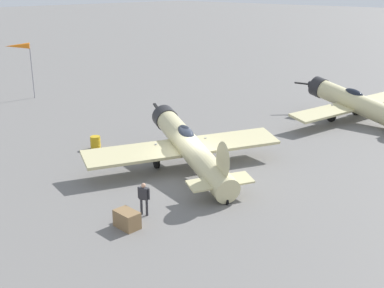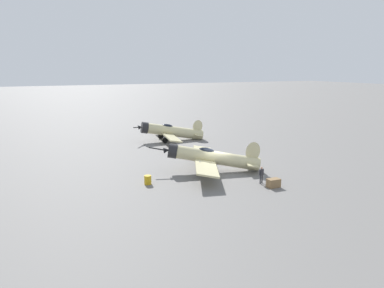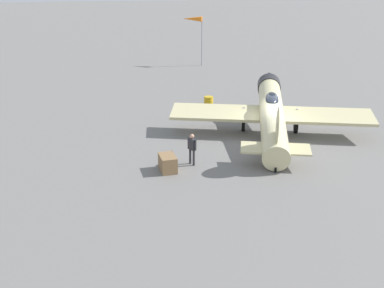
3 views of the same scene
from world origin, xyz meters
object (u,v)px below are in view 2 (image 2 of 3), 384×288
Objects in this scene: airplane_foreground at (210,157)px; fuel_drum at (148,180)px; equipment_crate at (273,183)px; ground_crew_mechanic at (261,173)px; airplane_mid_apron at (170,131)px.

airplane_foreground reaches higher than fuel_drum.
airplane_foreground reaches higher than equipment_crate.
ground_crew_mechanic reaches higher than equipment_crate.
fuel_drum is (10.09, -5.63, 0.03)m from equipment_crate.
airplane_foreground is 13.92× the size of fuel_drum.
fuel_drum is at bearing 34.02° from airplane_foreground.
fuel_drum is at bearing -134.07° from ground_crew_mechanic.
ground_crew_mechanic is at bearing 137.60° from airplane_foreground.
ground_crew_mechanic is at bearing 99.61° from airplane_mid_apron.
airplane_mid_apron is 8.01× the size of ground_crew_mechanic.
ground_crew_mechanic is at bearing 156.21° from fuel_drum.
airplane_foreground is at bearing -176.60° from ground_crew_mechanic.
equipment_crate is 1.41× the size of fuel_drum.
ground_crew_mechanic is 10.63m from fuel_drum.
airplane_mid_apron is at bearing -88.43° from equipment_crate.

